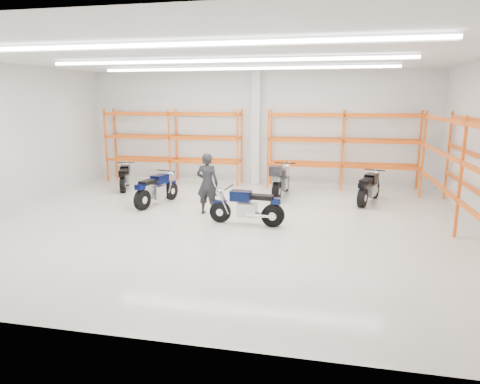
% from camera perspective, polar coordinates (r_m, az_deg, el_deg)
% --- Properties ---
extents(ground, '(14.00, 14.00, 0.00)m').
position_cam_1_polar(ground, '(12.00, -2.72, -4.11)').
color(ground, beige).
rests_on(ground, ground).
extents(room_shell, '(14.02, 12.02, 4.51)m').
position_cam_1_polar(room_shell, '(11.55, -2.85, 11.76)').
color(room_shell, silver).
rests_on(room_shell, ground).
extents(motorcycle_main, '(2.12, 0.70, 1.04)m').
position_cam_1_polar(motorcycle_main, '(11.68, 1.30, -2.09)').
color(motorcycle_main, black).
rests_on(motorcycle_main, ground).
extents(motorcycle_back_a, '(0.90, 1.93, 0.98)m').
position_cam_1_polar(motorcycle_back_a, '(16.90, -15.12, 1.87)').
color(motorcycle_back_a, black).
rests_on(motorcycle_back_a, ground).
extents(motorcycle_back_b, '(0.89, 2.14, 1.07)m').
position_cam_1_polar(motorcycle_back_b, '(14.11, -11.24, 0.24)').
color(motorcycle_back_b, black).
rests_on(motorcycle_back_b, ground).
extents(motorcycle_back_c, '(0.76, 2.40, 1.23)m').
position_cam_1_polar(motorcycle_back_c, '(15.07, 5.41, 1.52)').
color(motorcycle_back_c, black).
rests_on(motorcycle_back_c, ground).
extents(motorcycle_back_d, '(1.00, 2.07, 1.06)m').
position_cam_1_polar(motorcycle_back_d, '(14.73, 16.76, 0.42)').
color(motorcycle_back_d, black).
rests_on(motorcycle_back_d, ground).
extents(standing_man, '(0.69, 0.47, 1.84)m').
position_cam_1_polar(standing_man, '(12.76, -4.37, 1.12)').
color(standing_man, black).
rests_on(standing_man, ground).
extents(structural_column, '(0.32, 0.32, 4.50)m').
position_cam_1_polar(structural_column, '(17.25, 2.16, 8.48)').
color(structural_column, white).
rests_on(structural_column, ground).
extents(pallet_racking_back_left, '(5.67, 0.87, 3.00)m').
position_cam_1_polar(pallet_racking_back_left, '(17.86, -8.94, 6.97)').
color(pallet_racking_back_left, '#EC450D').
rests_on(pallet_racking_back_left, ground).
extents(pallet_racking_back_right, '(5.67, 0.87, 3.00)m').
position_cam_1_polar(pallet_racking_back_right, '(16.70, 13.58, 6.43)').
color(pallet_racking_back_right, '#EC450D').
rests_on(pallet_racking_back_right, ground).
extents(pallet_racking_side, '(0.87, 9.07, 3.00)m').
position_cam_1_polar(pallet_racking_side, '(11.79, 29.36, 3.06)').
color(pallet_racking_side, '#EC450D').
rests_on(pallet_racking_side, ground).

